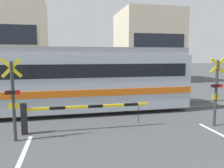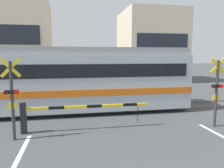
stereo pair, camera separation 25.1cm
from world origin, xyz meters
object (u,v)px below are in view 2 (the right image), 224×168
(commuter_train, at_px, (21,79))
(pedestrian, at_px, (85,81))
(crossing_barrier_far, at_px, (134,87))
(crossing_signal_right, at_px, (217,89))
(crossing_signal_left, at_px, (12,96))
(crossing_barrier_near, at_px, (61,112))

(commuter_train, height_order, pedestrian, commuter_train)
(crossing_barrier_far, xyz_separation_m, crossing_signal_right, (1.60, -6.50, 0.80))
(crossing_barrier_far, relative_size, crossing_signal_left, 1.73)
(crossing_barrier_far, height_order, pedestrian, pedestrian)
(commuter_train, bearing_deg, pedestrian, 59.79)
(commuter_train, height_order, crossing_barrier_near, commuter_train)
(crossing_barrier_near, bearing_deg, pedestrian, 80.68)
(commuter_train, relative_size, crossing_signal_right, 5.97)
(crossing_barrier_near, height_order, pedestrian, pedestrian)
(commuter_train, relative_size, crossing_barrier_near, 3.45)
(crossing_signal_left, bearing_deg, crossing_barrier_far, 46.09)
(crossing_barrier_near, bearing_deg, commuter_train, 123.34)
(crossing_signal_left, bearing_deg, commuter_train, 97.06)
(pedestrian, bearing_deg, crossing_signal_right, -64.58)
(commuter_train, distance_m, crossing_barrier_far, 7.32)
(crossing_signal_left, distance_m, pedestrian, 10.44)
(commuter_train, height_order, crossing_barrier_far, commuter_train)
(crossing_barrier_near, height_order, crossing_signal_right, crossing_signal_right)
(crossing_barrier_far, bearing_deg, crossing_signal_right, -76.15)
(crossing_barrier_near, distance_m, crossing_signal_right, 6.33)
(crossing_barrier_near, bearing_deg, crossing_signal_right, -5.65)
(crossing_barrier_far, height_order, crossing_signal_right, crossing_signal_right)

